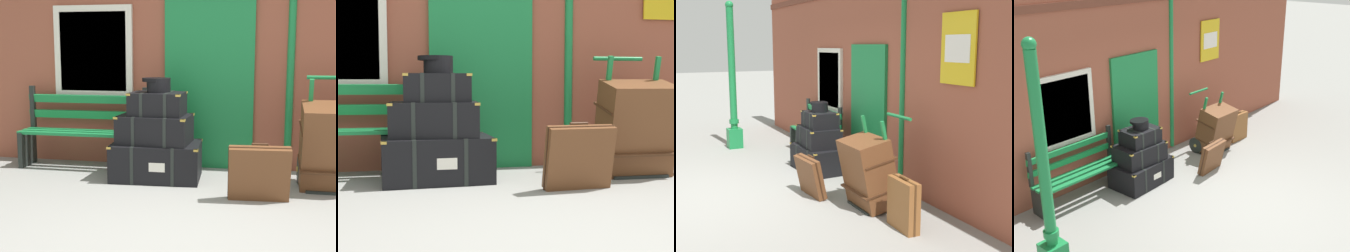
% 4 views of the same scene
% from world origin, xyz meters
% --- Properties ---
extents(ground_plane, '(60.00, 60.00, 0.00)m').
position_xyz_m(ground_plane, '(0.00, 0.00, 0.00)').
color(ground_plane, gray).
extents(brick_facade, '(10.40, 0.35, 3.20)m').
position_xyz_m(brick_facade, '(-0.01, 2.60, 1.60)').
color(brick_facade, brown).
rests_on(brick_facade, ground).
extents(lamp_post, '(0.28, 0.28, 2.94)m').
position_xyz_m(lamp_post, '(-2.97, 0.90, 1.11)').
color(lamp_post, '#197A3D').
rests_on(lamp_post, ground).
extents(platform_bench, '(1.60, 0.43, 1.01)m').
position_xyz_m(platform_bench, '(-1.62, 2.16, 0.44)').
color(platform_bench, '#197A3D').
rests_on(platform_bench, ground).
extents(steamer_trunk_base, '(1.04, 0.70, 0.43)m').
position_xyz_m(steamer_trunk_base, '(-0.60, 1.79, 0.21)').
color(steamer_trunk_base, black).
rests_on(steamer_trunk_base, ground).
extents(steamer_trunk_middle, '(0.84, 0.59, 0.33)m').
position_xyz_m(steamer_trunk_middle, '(-0.62, 1.79, 0.58)').
color(steamer_trunk_middle, black).
rests_on(steamer_trunk_middle, steamer_trunk_base).
extents(steamer_trunk_top, '(0.62, 0.47, 0.27)m').
position_xyz_m(steamer_trunk_top, '(-0.59, 1.79, 0.87)').
color(steamer_trunk_top, black).
rests_on(steamer_trunk_top, steamer_trunk_middle).
extents(round_hatbox, '(0.32, 0.29, 0.16)m').
position_xyz_m(round_hatbox, '(-0.59, 1.79, 1.09)').
color(round_hatbox, black).
rests_on(round_hatbox, steamer_trunk_top).
extents(porters_trolley, '(0.71, 0.63, 1.19)m').
position_xyz_m(porters_trolley, '(1.32, 1.83, 0.27)').
color(porters_trolley, black).
rests_on(porters_trolley, ground).
extents(large_brown_trunk, '(0.70, 0.61, 0.95)m').
position_xyz_m(large_brown_trunk, '(1.32, 1.66, 0.48)').
color(large_brown_trunk, brown).
rests_on(large_brown_trunk, ground).
extents(suitcase_beige, '(0.61, 0.28, 0.58)m').
position_xyz_m(suitcase_beige, '(0.57, 1.15, 0.28)').
color(suitcase_beige, brown).
rests_on(suitcase_beige, ground).
extents(suitcase_charcoal, '(0.50, 0.17, 0.63)m').
position_xyz_m(suitcase_charcoal, '(2.13, 1.68, 0.30)').
color(suitcase_charcoal, brown).
rests_on(suitcase_charcoal, ground).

